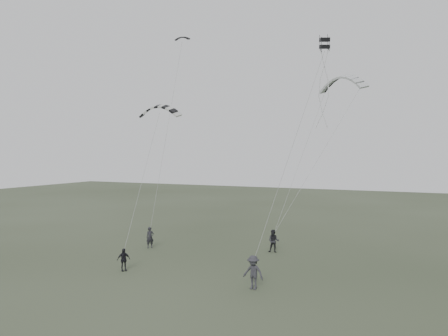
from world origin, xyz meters
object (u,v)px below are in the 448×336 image
at_px(kite_dark_small, 182,37).
at_px(kite_striped, 160,106).
at_px(flyer_left, 150,237).
at_px(kite_pale_large, 342,77).
at_px(kite_box, 325,43).
at_px(flyer_right, 274,241).
at_px(flyer_center, 124,260).
at_px(flyer_far, 253,272).

xyz_separation_m(kite_dark_small, kite_striped, (1.98, -7.12, -7.44)).
bearing_deg(flyer_left, kite_striped, -62.14).
relative_size(kite_dark_small, kite_pale_large, 0.33).
bearing_deg(kite_box, flyer_left, 144.42).
bearing_deg(kite_striped, kite_box, -19.06).
xyz_separation_m(flyer_left, flyer_right, (9.90, 2.69, 0.03)).
bearing_deg(flyer_left, kite_box, -57.26).
xyz_separation_m(flyer_center, kite_box, (12.51, 4.07, 14.05)).
relative_size(flyer_left, flyer_far, 0.89).
bearing_deg(flyer_right, flyer_far, -87.90).
bearing_deg(flyer_left, flyer_center, -117.51).
xyz_separation_m(flyer_left, kite_striped, (1.21, -0.32, 10.83)).
distance_m(flyer_right, kite_striped, 14.18).
height_order(flyer_center, kite_dark_small, kite_dark_small).
relative_size(flyer_left, kite_striped, 0.51).
bearing_deg(flyer_right, flyer_center, -137.46).
distance_m(flyer_left, flyer_center, 7.12).
xyz_separation_m(kite_dark_small, kite_box, (15.68, -9.43, -4.33)).
distance_m(flyer_left, flyer_right, 10.26).
distance_m(flyer_left, kite_box, 20.58).
bearing_deg(kite_dark_small, kite_pale_large, 1.99).
xyz_separation_m(kite_pale_large, kite_box, (0.71, -11.04, 0.28)).
xyz_separation_m(flyer_left, flyer_far, (11.73, -6.78, 0.11)).
bearing_deg(kite_box, kite_striped, 144.86).
relative_size(flyer_far, kite_box, 2.88).
height_order(flyer_left, flyer_right, flyer_right).
relative_size(flyer_left, kite_dark_small, 1.19).
xyz_separation_m(flyer_right, flyer_center, (-7.50, -9.39, -0.15)).
bearing_deg(kite_box, flyer_far, -152.99).
xyz_separation_m(flyer_far, kite_box, (3.18, 4.15, 13.82)).
distance_m(flyer_center, kite_box, 19.24).
distance_m(flyer_right, flyer_far, 9.65).
bearing_deg(kite_dark_small, flyer_center, -80.93).
distance_m(flyer_right, kite_dark_small, 21.52).
height_order(flyer_far, kite_pale_large, kite_pale_large).
relative_size(flyer_far, kite_striped, 0.58).
height_order(kite_dark_small, kite_striped, kite_dark_small).
relative_size(flyer_left, kite_box, 2.55).
bearing_deg(kite_box, kite_pale_large, 68.11).
bearing_deg(kite_dark_small, flyer_right, -25.22).
bearing_deg(kite_box, flyer_center, 172.43).
height_order(flyer_far, kite_dark_small, kite_dark_small).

